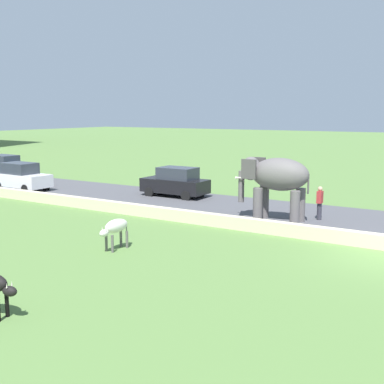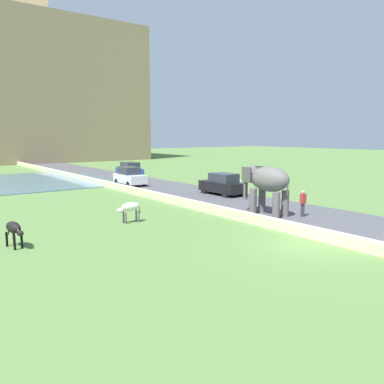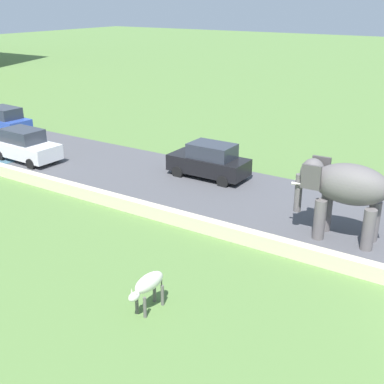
% 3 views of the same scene
% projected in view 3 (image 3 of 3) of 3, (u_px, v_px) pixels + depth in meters
% --- Properties ---
extents(road_surface, '(7.00, 120.00, 0.06)m').
position_uv_depth(road_surface, '(87.00, 163.00, 27.42)').
color(road_surface, '#4C4C51').
rests_on(road_surface, ground).
extents(barrier_wall, '(0.40, 110.00, 0.55)m').
position_uv_depth(barrier_wall, '(60.00, 186.00, 23.34)').
color(barrier_wall, beige).
rests_on(barrier_wall, ground).
extents(elephant, '(1.54, 3.50, 2.99)m').
position_uv_depth(elephant, '(344.00, 188.00, 18.08)').
color(elephant, '#605B5B').
rests_on(elephant, ground).
extents(car_black, '(1.81, 4.01, 1.80)m').
position_uv_depth(car_black, '(209.00, 161.00, 24.83)').
color(car_black, black).
rests_on(car_black, ground).
extents(car_blue, '(1.95, 4.08, 1.80)m').
position_uv_depth(car_blue, '(3.00, 121.00, 32.91)').
color(car_blue, '#2D4CA8').
rests_on(car_blue, ground).
extents(car_white, '(1.89, 4.05, 1.80)m').
position_uv_depth(car_white, '(25.00, 146.00, 27.41)').
color(car_white, white).
rests_on(car_white, ground).
extents(cow_white, '(1.40, 0.51, 1.15)m').
position_uv_depth(cow_white, '(148.00, 285.00, 14.27)').
color(cow_white, silver).
rests_on(cow_white, ground).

